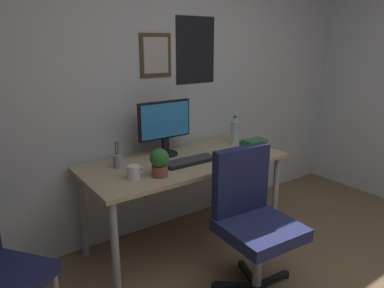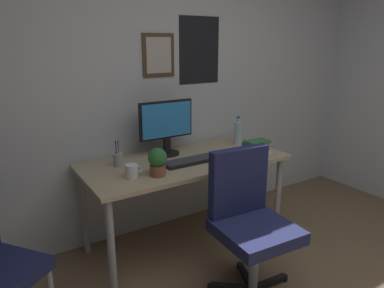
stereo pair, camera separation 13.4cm
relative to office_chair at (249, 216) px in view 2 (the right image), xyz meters
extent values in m
cube|color=silver|center=(0.05, 1.13, 0.77)|extent=(4.40, 0.08, 2.60)
cube|color=#4C3823|center=(-0.06, 1.08, 0.97)|extent=(0.28, 0.02, 0.34)
cube|color=beige|center=(-0.06, 1.07, 0.97)|extent=(0.22, 0.00, 0.28)
cube|color=black|center=(0.34, 1.09, 1.00)|extent=(0.40, 0.01, 0.56)
cube|color=tan|center=(-0.06, 0.69, 0.18)|extent=(1.58, 0.72, 0.03)
cylinder|color=#9EA0A5|center=(-0.78, 0.39, -0.18)|extent=(0.05, 0.05, 0.69)
cylinder|color=#9EA0A5|center=(0.67, 0.39, -0.18)|extent=(0.05, 0.05, 0.69)
cylinder|color=#9EA0A5|center=(-0.78, 0.99, -0.18)|extent=(0.05, 0.05, 0.69)
cylinder|color=#9EA0A5|center=(0.67, 0.99, -0.18)|extent=(0.05, 0.05, 0.69)
cube|color=#1E234C|center=(-0.01, -0.08, -0.07)|extent=(0.49, 0.49, 0.08)
cube|color=#1E234C|center=(0.01, 0.12, 0.20)|extent=(0.42, 0.10, 0.45)
cylinder|color=#9EA0A5|center=(-0.01, -0.08, -0.32)|extent=(0.06, 0.06, 0.42)
cube|color=black|center=(0.13, -0.09, -0.49)|extent=(0.28, 0.06, 0.03)
cylinder|color=black|center=(0.27, -0.10, -0.51)|extent=(0.04, 0.04, 0.04)
cube|color=black|center=(0.05, 0.05, -0.49)|extent=(0.14, 0.27, 0.03)
cylinder|color=black|center=(0.10, 0.18, -0.51)|extent=(0.04, 0.04, 0.04)
cube|color=black|center=(-0.11, 0.01, -0.49)|extent=(0.24, 0.21, 0.03)
cylinder|color=black|center=(-0.22, 0.10, -0.51)|extent=(0.04, 0.04, 0.04)
cylinder|color=#9EA0A5|center=(-1.39, 0.59, -0.33)|extent=(0.05, 0.05, 0.41)
cylinder|color=black|center=(-0.10, 0.89, 0.20)|extent=(0.20, 0.20, 0.01)
cube|color=black|center=(-0.10, 0.89, 0.27)|extent=(0.05, 0.04, 0.12)
cube|color=black|center=(-0.10, 0.89, 0.48)|extent=(0.46, 0.02, 0.30)
cube|color=#338CD8|center=(-0.10, 0.87, 0.48)|extent=(0.43, 0.00, 0.27)
cube|color=black|center=(-0.06, 0.61, 0.21)|extent=(0.43, 0.15, 0.02)
cube|color=#38383A|center=(-0.06, 0.61, 0.22)|extent=(0.41, 0.13, 0.00)
ellipsoid|color=black|center=(0.24, 0.59, 0.22)|extent=(0.06, 0.11, 0.04)
cylinder|color=silver|center=(0.56, 0.81, 0.30)|extent=(0.07, 0.07, 0.20)
cylinder|color=silver|center=(0.56, 0.81, 0.42)|extent=(0.03, 0.03, 0.04)
cylinder|color=#2659B2|center=(0.56, 0.81, 0.44)|extent=(0.03, 0.03, 0.01)
cylinder|color=white|center=(-0.55, 0.56, 0.24)|extent=(0.08, 0.08, 0.09)
torus|color=white|center=(-0.50, 0.56, 0.25)|extent=(0.05, 0.01, 0.05)
cylinder|color=brown|center=(-0.39, 0.50, 0.23)|extent=(0.11, 0.11, 0.07)
sphere|color=#2D6B33|center=(-0.39, 0.50, 0.33)|extent=(0.13, 0.13, 0.13)
ellipsoid|color=#287A38|center=(-0.42, 0.52, 0.35)|extent=(0.07, 0.08, 0.02)
ellipsoid|color=#287A38|center=(-0.36, 0.52, 0.35)|extent=(0.07, 0.08, 0.02)
ellipsoid|color=#287A38|center=(-0.41, 0.47, 0.33)|extent=(0.08, 0.07, 0.02)
cylinder|color=#9EA0A5|center=(-0.54, 0.83, 0.24)|extent=(0.07, 0.07, 0.09)
cylinder|color=#263FBF|center=(-0.54, 0.84, 0.32)|extent=(0.01, 0.01, 0.13)
cylinder|color=red|center=(-0.53, 0.83, 0.32)|extent=(0.01, 0.01, 0.13)
cylinder|color=black|center=(-0.55, 0.83, 0.32)|extent=(0.01, 0.01, 0.13)
cylinder|color=#9EA0A5|center=(-0.53, 0.83, 0.33)|extent=(0.01, 0.03, 0.14)
cylinder|color=#9EA0A5|center=(-0.55, 0.83, 0.33)|extent=(0.01, 0.02, 0.14)
cube|color=silver|center=(0.54, 0.54, 0.21)|extent=(0.20, 0.16, 0.02)
cube|color=gold|center=(0.53, 0.52, 0.23)|extent=(0.18, 0.12, 0.03)
cube|color=#26727A|center=(0.52, 0.54, 0.26)|extent=(0.16, 0.15, 0.03)
cube|color=#33723F|center=(0.53, 0.52, 0.29)|extent=(0.19, 0.12, 0.02)
camera|label=1|loc=(-1.51, -1.46, 1.07)|focal=33.11mm
camera|label=2|loc=(-1.40, -1.53, 1.07)|focal=33.11mm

